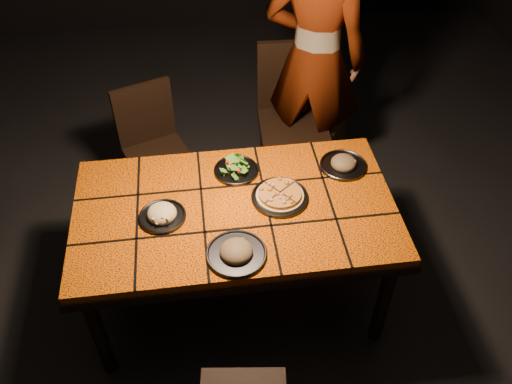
{
  "coord_description": "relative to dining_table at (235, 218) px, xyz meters",
  "views": [
    {
      "loc": [
        -0.15,
        -1.89,
        2.67
      ],
      "look_at": [
        0.11,
        0.02,
        0.82
      ],
      "focal_mm": 38.0,
      "sensor_mm": 36.0,
      "label": 1
    }
  ],
  "objects": [
    {
      "name": "chair_far_left",
      "position": [
        -0.45,
        0.93,
        -0.19
      ],
      "size": [
        0.49,
        0.49,
        0.85
      ],
      "rotation": [
        0.0,
        0.0,
        0.35
      ],
      "color": "black",
      "rests_on": "ground"
    },
    {
      "name": "room_shell",
      "position": [
        0.0,
        0.0,
        0.83
      ],
      "size": [
        6.04,
        7.04,
        3.08
      ],
      "color": "black",
      "rests_on": "ground"
    },
    {
      "name": "plate_mushroom_b",
      "position": [
        0.61,
        0.22,
        0.1
      ],
      "size": [
        0.25,
        0.25,
        0.08
      ],
      "color": "#38383D",
      "rests_on": "dining_table"
    },
    {
      "name": "plate_salad",
      "position": [
        0.04,
        0.26,
        0.1
      ],
      "size": [
        0.24,
        0.24,
        0.07
      ],
      "color": "#38383D",
      "rests_on": "dining_table"
    },
    {
      "name": "diner",
      "position": [
        0.63,
        1.09,
        0.23
      ],
      "size": [
        0.78,
        0.67,
        1.8
      ],
      "primitive_type": "imported",
      "rotation": [
        0.0,
        0.0,
        2.71
      ],
      "color": "brown",
      "rests_on": "ground"
    },
    {
      "name": "dining_table",
      "position": [
        0.0,
        0.0,
        0.0
      ],
      "size": [
        1.62,
        0.92,
        0.75
      ],
      "color": "#DE5D07",
      "rests_on": "ground"
    },
    {
      "name": "plate_pasta",
      "position": [
        -0.36,
        -0.03,
        0.1
      ],
      "size": [
        0.23,
        0.23,
        0.08
      ],
      "color": "#38383D",
      "rests_on": "dining_table"
    },
    {
      "name": "plate_mushroom_a",
      "position": [
        -0.02,
        -0.31,
        0.1
      ],
      "size": [
        0.28,
        0.28,
        0.09
      ],
      "color": "#38383D",
      "rests_on": "dining_table"
    },
    {
      "name": "plate_pizza",
      "position": [
        0.23,
        0.03,
        0.1
      ],
      "size": [
        0.34,
        0.34,
        0.04
      ],
      "color": "#38383D",
      "rests_on": "dining_table"
    },
    {
      "name": "chair_far_right",
      "position": [
        0.49,
        1.07,
        -0.1
      ],
      "size": [
        0.47,
        0.47,
        0.99
      ],
      "rotation": [
        0.0,
        0.0,
        -0.04
      ],
      "color": "black",
      "rests_on": "ground"
    }
  ]
}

